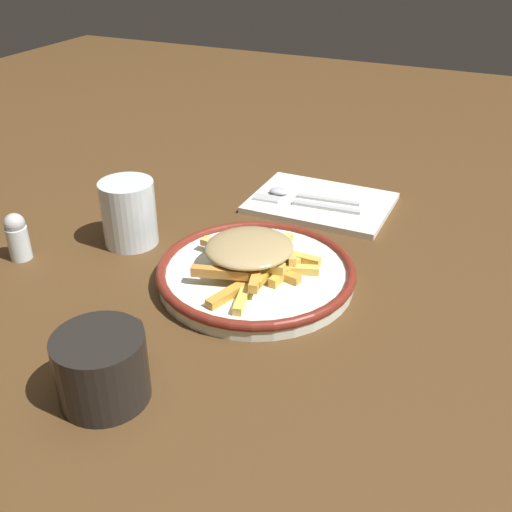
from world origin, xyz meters
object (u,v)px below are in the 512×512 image
(napkin, at_px, (318,203))
(spoon, at_px, (298,195))
(fries_heap, at_px, (252,256))
(water_glass, at_px, (129,213))
(salt_shaker, at_px, (17,236))
(coffee_mug, at_px, (102,367))
(fork, at_px, (305,204))
(plate, at_px, (256,273))

(napkin, relative_size, spoon, 1.44)
(fries_heap, relative_size, water_glass, 1.95)
(salt_shaker, bearing_deg, spoon, -40.67)
(water_glass, relative_size, coffee_mug, 0.82)
(fries_heap, distance_m, fork, 0.23)
(napkin, bearing_deg, coffee_mug, 175.06)
(fries_heap, bearing_deg, water_glass, 82.75)
(napkin, xyz_separation_m, coffee_mug, (-0.51, 0.04, 0.03))
(spoon, height_order, water_glass, water_glass)
(plate, xyz_separation_m, napkin, (0.25, 0.00, -0.01))
(water_glass, height_order, coffee_mug, water_glass)
(plate, relative_size, water_glass, 2.74)
(plate, bearing_deg, salt_shaker, 104.00)
(napkin, relative_size, water_glass, 2.34)
(plate, height_order, napkin, plate)
(coffee_mug, bearing_deg, fries_heap, -10.15)
(napkin, bearing_deg, salt_shaker, 136.33)
(spoon, bearing_deg, fries_heap, -172.01)
(fork, relative_size, water_glass, 1.87)
(water_glass, xyz_separation_m, coffee_mug, (-0.28, -0.16, -0.01))
(water_glass, bearing_deg, napkin, -41.61)
(fork, relative_size, coffee_mug, 1.54)
(fries_heap, distance_m, water_glass, 0.21)
(plate, height_order, coffee_mug, coffee_mug)
(napkin, bearing_deg, fries_heap, -179.80)
(coffee_mug, bearing_deg, spoon, -1.04)
(fries_heap, relative_size, napkin, 0.83)
(fork, bearing_deg, salt_shaker, 134.85)
(napkin, height_order, fork, fork)
(napkin, xyz_separation_m, water_glass, (-0.23, 0.21, 0.04))
(spoon, bearing_deg, coffee_mug, 178.96)
(fork, relative_size, spoon, 1.16)
(fork, height_order, water_glass, water_glass)
(plate, xyz_separation_m, fries_heap, (-0.00, 0.00, 0.03))
(water_glass, distance_m, salt_shaker, 0.15)
(plate, xyz_separation_m, water_glass, (0.02, 0.21, 0.03))
(spoon, xyz_separation_m, coffee_mug, (-0.50, 0.01, 0.02))
(fork, distance_m, water_glass, 0.28)
(plate, distance_m, fries_heap, 0.03)
(plate, xyz_separation_m, coffee_mug, (-0.25, 0.05, 0.02))
(coffee_mug, bearing_deg, napkin, -4.94)
(plate, relative_size, napkin, 1.17)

